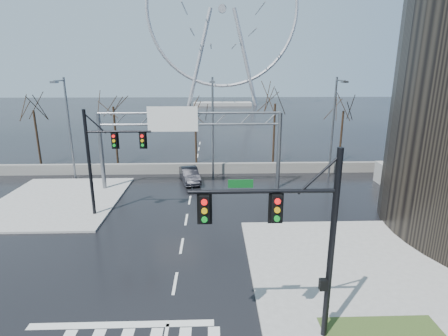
{
  "coord_description": "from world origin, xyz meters",
  "views": [
    {
      "loc": [
        2.04,
        -15.82,
        10.6
      ],
      "look_at": [
        2.77,
        7.73,
        4.0
      ],
      "focal_mm": 28.0,
      "sensor_mm": 36.0,
      "label": 1
    }
  ],
  "objects_px": {
    "sign_gantry": "(186,134)",
    "car": "(190,175)",
    "signal_mast_far": "(104,153)",
    "ferris_wheel": "(222,16)",
    "signal_mast_near": "(297,230)"
  },
  "relations": [
    {
      "from": "signal_mast_near",
      "to": "ferris_wheel",
      "type": "xyz_separation_m",
      "value": [
        -0.14,
        99.04,
        21.26
      ]
    },
    {
      "from": "signal_mast_far",
      "to": "ferris_wheel",
      "type": "relative_size",
      "value": 0.16
    },
    {
      "from": "sign_gantry",
      "to": "car",
      "type": "distance_m",
      "value": 4.9
    },
    {
      "from": "sign_gantry",
      "to": "car",
      "type": "xyz_separation_m",
      "value": [
        0.08,
        2.04,
        -4.46
      ]
    },
    {
      "from": "signal_mast_far",
      "to": "car",
      "type": "distance_m",
      "value": 10.61
    },
    {
      "from": "car",
      "to": "signal_mast_far",
      "type": "bearing_deg",
      "value": -138.26
    },
    {
      "from": "signal_mast_near",
      "to": "car",
      "type": "bearing_deg",
      "value": 104.49
    },
    {
      "from": "signal_mast_near",
      "to": "ferris_wheel",
      "type": "bearing_deg",
      "value": 90.08
    },
    {
      "from": "ferris_wheel",
      "to": "sign_gantry",
      "type": "bearing_deg",
      "value": -93.84
    },
    {
      "from": "signal_mast_near",
      "to": "signal_mast_far",
      "type": "height_order",
      "value": "same"
    },
    {
      "from": "ferris_wheel",
      "to": "car",
      "type": "bearing_deg",
      "value": -93.88
    },
    {
      "from": "car",
      "to": "signal_mast_near",
      "type": "bearing_deg",
      "value": -89.05
    },
    {
      "from": "signal_mast_far",
      "to": "sign_gantry",
      "type": "relative_size",
      "value": 0.49
    },
    {
      "from": "signal_mast_near",
      "to": "car",
      "type": "height_order",
      "value": "signal_mast_near"
    },
    {
      "from": "signal_mast_far",
      "to": "sign_gantry",
      "type": "bearing_deg",
      "value": 47.53
    }
  ]
}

